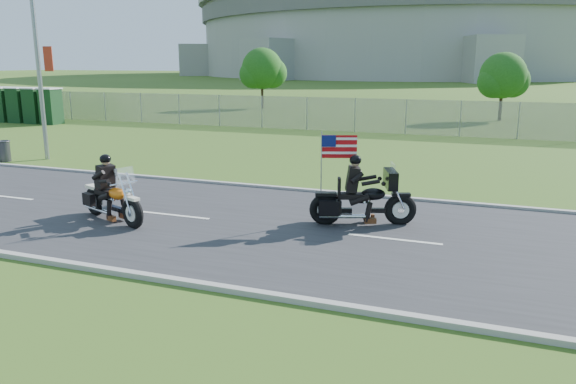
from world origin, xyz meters
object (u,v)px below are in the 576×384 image
at_px(streetlight, 39,23).
at_px(motorcycle_lead, 112,201).
at_px(motorcycle_follow, 363,202).
at_px(porta_toilet_a, 51,107).
at_px(porta_toilet_b, 34,106).
at_px(trash_can, 4,151).
at_px(porta_toilet_c, 18,106).
at_px(porta_toilet_d, 3,105).

xyz_separation_m(streetlight, motorcycle_lead, (8.79, -7.20, -5.08)).
bearing_deg(motorcycle_follow, porta_toilet_a, 127.37).
relative_size(porta_toilet_a, porta_toilet_b, 1.00).
height_order(motorcycle_follow, trash_can, motorcycle_follow).
height_order(motorcycle_lead, trash_can, motorcycle_lead).
relative_size(motorcycle_lead, motorcycle_follow, 0.96).
relative_size(porta_toilet_c, motorcycle_lead, 0.91).
distance_m(porta_toilet_d, motorcycle_follow, 33.29).
bearing_deg(porta_toilet_a, streetlight, -47.09).
distance_m(streetlight, motorcycle_lead, 12.45).
distance_m(streetlight, motorcycle_follow, 16.63).
bearing_deg(motorcycle_lead, streetlight, 162.37).
relative_size(porta_toilet_b, motorcycle_follow, 0.87).
bearing_deg(motorcycle_lead, motorcycle_follow, 39.48).
bearing_deg(motorcycle_lead, porta_toilet_a, 157.99).
relative_size(porta_toilet_c, motorcycle_follow, 0.87).
xyz_separation_m(porta_toilet_a, motorcycle_follow, (24.99, -16.00, -0.53)).
height_order(porta_toilet_b, motorcycle_lead, porta_toilet_b).
bearing_deg(porta_toilet_a, motorcycle_follow, -32.63).
bearing_deg(motorcycle_lead, porta_toilet_b, 160.04).
bearing_deg(porta_toilet_c, motorcycle_lead, -39.77).
relative_size(porta_toilet_b, porta_toilet_d, 1.00).
bearing_deg(streetlight, motorcycle_lead, -39.35).
relative_size(porta_toilet_a, porta_toilet_d, 1.00).
bearing_deg(motorcycle_follow, streetlight, 140.77).
bearing_deg(streetlight, trash_can, -135.18).
height_order(streetlight, porta_toilet_a, streetlight).
xyz_separation_m(streetlight, porta_toilet_c, (-12.82, 10.78, -4.49)).
xyz_separation_m(motorcycle_follow, trash_can, (-16.25, 3.95, -0.20)).
bearing_deg(porta_toilet_d, streetlight, -37.17).
distance_m(motorcycle_lead, trash_can, 11.69).
height_order(porta_toilet_a, motorcycle_follow, porta_toilet_a).
bearing_deg(trash_can, streetlight, 44.82).
xyz_separation_m(porta_toilet_b, motorcycle_follow, (26.39, -16.00, -0.53)).
xyz_separation_m(motorcycle_lead, trash_can, (-10.07, 5.93, -0.14)).
bearing_deg(porta_toilet_a, motorcycle_lead, -43.72).
distance_m(porta_toilet_c, porta_toilet_d, 1.40).
height_order(porta_toilet_b, porta_toilet_c, same).
xyz_separation_m(porta_toilet_c, trash_can, (11.54, -12.05, -0.73)).
bearing_deg(porta_toilet_d, porta_toilet_c, 0.00).
relative_size(motorcycle_lead, trash_can, 2.99).
bearing_deg(motorcycle_follow, trash_can, 146.35).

